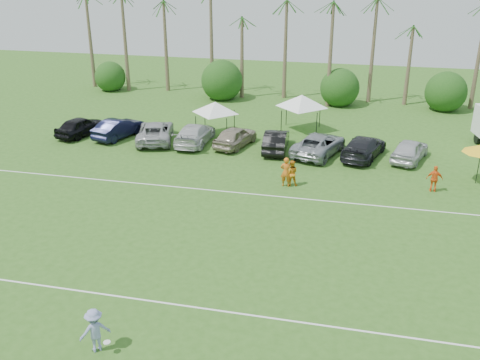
# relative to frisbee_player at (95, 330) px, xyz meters

# --- Properties ---
(ground) EXTENTS (120.00, 120.00, 0.00)m
(ground) POSITION_rel_frisbee_player_xyz_m (0.77, 1.35, -0.90)
(ground) COLOR #315D1C
(ground) RESTS_ON ground
(field_lines) EXTENTS (80.00, 12.10, 0.01)m
(field_lines) POSITION_rel_frisbee_player_xyz_m (0.77, 9.35, -0.89)
(field_lines) COLOR white
(field_lines) RESTS_ON ground
(palm_tree_0) EXTENTS (2.40, 2.40, 8.90)m
(palm_tree_0) POSITION_rel_frisbee_player_xyz_m (-21.23, 39.35, 6.58)
(palm_tree_0) COLOR brown
(palm_tree_0) RESTS_ON ground
(palm_tree_1) EXTENTS (2.40, 2.40, 9.90)m
(palm_tree_1) POSITION_rel_frisbee_player_xyz_m (-16.23, 39.35, 7.46)
(palm_tree_1) COLOR brown
(palm_tree_1) RESTS_ON ground
(palm_tree_2) EXTENTS (2.40, 2.40, 10.90)m
(palm_tree_2) POSITION_rel_frisbee_player_xyz_m (-11.23, 39.35, 8.32)
(palm_tree_2) COLOR brown
(palm_tree_2) RESTS_ON ground
(palm_tree_4) EXTENTS (2.40, 2.40, 8.90)m
(palm_tree_4) POSITION_rel_frisbee_player_xyz_m (-3.23, 39.35, 6.58)
(palm_tree_4) COLOR brown
(palm_tree_4) RESTS_ON ground
(palm_tree_5) EXTENTS (2.40, 2.40, 9.90)m
(palm_tree_5) POSITION_rel_frisbee_player_xyz_m (0.77, 39.35, 7.46)
(palm_tree_5) COLOR brown
(palm_tree_5) RESTS_ON ground
(palm_tree_6) EXTENTS (2.40, 2.40, 10.90)m
(palm_tree_6) POSITION_rel_frisbee_player_xyz_m (4.77, 39.35, 8.32)
(palm_tree_6) COLOR brown
(palm_tree_6) RESTS_ON ground
(palm_tree_8) EXTENTS (2.40, 2.40, 8.90)m
(palm_tree_8) POSITION_rel_frisbee_player_xyz_m (13.77, 39.35, 6.58)
(palm_tree_8) COLOR brown
(palm_tree_8) RESTS_ON ground
(palm_tree_9) EXTENTS (2.40, 2.40, 9.90)m
(palm_tree_9) POSITION_rel_frisbee_player_xyz_m (18.77, 39.35, 7.46)
(palm_tree_9) COLOR brown
(palm_tree_9) RESTS_ON ground
(bush_tree_0) EXTENTS (4.00, 4.00, 4.00)m
(bush_tree_0) POSITION_rel_frisbee_player_xyz_m (-18.23, 40.35, 0.90)
(bush_tree_0) COLOR brown
(bush_tree_0) RESTS_ON ground
(bush_tree_1) EXTENTS (4.00, 4.00, 4.00)m
(bush_tree_1) POSITION_rel_frisbee_player_xyz_m (-5.23, 40.35, 0.90)
(bush_tree_1) COLOR brown
(bush_tree_1) RESTS_ON ground
(bush_tree_2) EXTENTS (4.00, 4.00, 4.00)m
(bush_tree_2) POSITION_rel_frisbee_player_xyz_m (6.77, 40.35, 0.90)
(bush_tree_2) COLOR brown
(bush_tree_2) RESTS_ON ground
(bush_tree_3) EXTENTS (4.00, 4.00, 4.00)m
(bush_tree_3) POSITION_rel_frisbee_player_xyz_m (16.77, 40.35, 0.90)
(bush_tree_3) COLOR brown
(bush_tree_3) RESTS_ON ground
(sideline_player_a) EXTENTS (0.72, 0.48, 1.97)m
(sideline_player_a) POSITION_rel_frisbee_player_xyz_m (4.62, 17.08, 0.09)
(sideline_player_a) COLOR #CE6416
(sideline_player_a) RESTS_ON ground
(sideline_player_b) EXTENTS (0.94, 0.79, 1.72)m
(sideline_player_b) POSITION_rel_frisbee_player_xyz_m (4.95, 17.28, -0.04)
(sideline_player_b) COLOR orange
(sideline_player_b) RESTS_ON ground
(sideline_player_c) EXTENTS (1.02, 0.46, 1.71)m
(sideline_player_c) POSITION_rel_frisbee_player_xyz_m (13.83, 18.33, -0.04)
(sideline_player_c) COLOR orange
(sideline_player_c) RESTS_ON ground
(canopy_tent_left) EXTENTS (4.01, 4.01, 3.25)m
(canopy_tent_left) POSITION_rel_frisbee_player_xyz_m (-2.67, 26.55, 1.89)
(canopy_tent_left) COLOR black
(canopy_tent_left) RESTS_ON ground
(canopy_tent_right) EXTENTS (4.48, 4.48, 3.63)m
(canopy_tent_right) POSITION_rel_frisbee_player_xyz_m (4.10, 29.20, 2.21)
(canopy_tent_right) COLOR black
(canopy_tent_right) RESTS_ON ground
(frisbee_player) EXTENTS (1.31, 1.26, 1.79)m
(frisbee_player) POSITION_rel_frisbee_player_xyz_m (0.00, 0.00, 0.00)
(frisbee_player) COLOR #8790BF
(frisbee_player) RESTS_ON ground
(parked_car_0) EXTENTS (3.07, 5.00, 1.59)m
(parked_car_0) POSITION_rel_frisbee_player_xyz_m (-13.45, 23.82, -0.10)
(parked_car_0) COLOR black
(parked_car_0) RESTS_ON ground
(parked_car_1) EXTENTS (2.96, 5.10, 1.59)m
(parked_car_1) POSITION_rel_frisbee_player_xyz_m (-10.18, 24.03, -0.10)
(parked_car_1) COLOR black
(parked_car_1) RESTS_ON ground
(parked_car_2) EXTENTS (4.10, 6.22, 1.59)m
(parked_car_2) POSITION_rel_frisbee_player_xyz_m (-6.92, 23.82, -0.10)
(parked_car_2) COLOR #A4A5A6
(parked_car_2) RESTS_ON ground
(parked_car_3) EXTENTS (2.24, 5.48, 1.59)m
(parked_car_3) POSITION_rel_frisbee_player_xyz_m (-3.65, 23.95, -0.10)
(parked_car_3) COLOR silver
(parked_car_3) RESTS_ON ground
(parked_car_4) EXTENTS (3.01, 4.99, 1.59)m
(parked_car_4) POSITION_rel_frisbee_player_xyz_m (-0.39, 24.04, -0.10)
(parked_car_4) COLOR gray
(parked_car_4) RESTS_ON ground
(parked_car_5) EXTENTS (1.98, 4.92, 1.59)m
(parked_car_5) POSITION_rel_frisbee_player_xyz_m (2.88, 23.77, -0.10)
(parked_car_5) COLOR black
(parked_car_5) RESTS_ON ground
(parked_car_6) EXTENTS (4.21, 6.24, 1.59)m
(parked_car_6) POSITION_rel_frisbee_player_xyz_m (6.14, 23.61, -0.10)
(parked_car_6) COLOR gray
(parked_car_6) RESTS_ON ground
(parked_car_7) EXTENTS (3.68, 5.88, 1.59)m
(parked_car_7) POSITION_rel_frisbee_player_xyz_m (9.40, 23.73, -0.10)
(parked_car_7) COLOR black
(parked_car_7) RESTS_ON ground
(parked_car_8) EXTENTS (3.26, 5.02, 1.59)m
(parked_car_8) POSITION_rel_frisbee_player_xyz_m (12.67, 23.83, -0.10)
(parked_car_8) COLOR #BCBCC0
(parked_car_8) RESTS_ON ground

